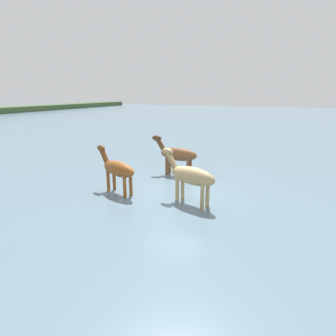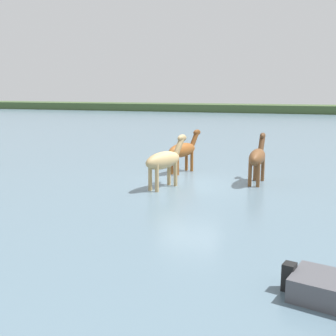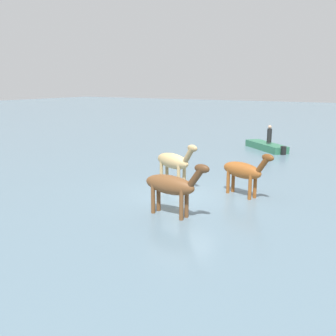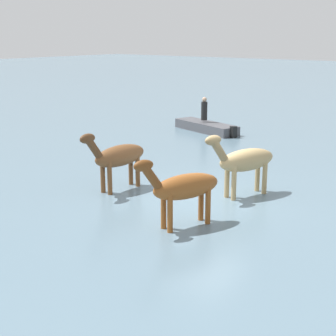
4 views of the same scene
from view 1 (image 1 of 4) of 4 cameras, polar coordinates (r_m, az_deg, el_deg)
name	(u,v)px [view 1 (image 1 of 4)]	position (r m, az deg, el deg)	size (l,w,h in m)	color
ground_plane	(175,193)	(12.38, 1.35, -5.01)	(163.98, 163.98, 0.00)	slate
horse_pinto_flank	(117,169)	(12.28, -10.19, -0.14)	(1.25, 2.49, 1.96)	brown
horse_dun_straggler	(190,176)	(10.93, 4.54, -1.54)	(1.30, 2.62, 2.06)	tan
horse_lead	(177,154)	(14.76, 1.80, 2.80)	(0.75, 2.62, 2.03)	brown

